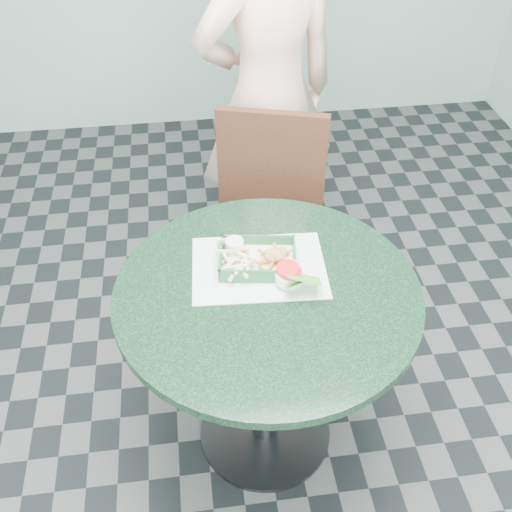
{
  "coord_description": "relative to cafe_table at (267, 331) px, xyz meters",
  "views": [
    {
      "loc": [
        -0.21,
        -1.27,
        2.03
      ],
      "look_at": [
        -0.02,
        0.1,
        0.82
      ],
      "focal_mm": 42.0,
      "sensor_mm": 36.0,
      "label": 1
    }
  ],
  "objects": [
    {
      "name": "cafe_table",
      "position": [
        0.0,
        0.0,
        0.0
      ],
      "size": [
        0.93,
        0.93,
        0.75
      ],
      "color": "#313136",
      "rests_on": "floor"
    },
    {
      "name": "fries_pile",
      "position": [
        -0.08,
        0.08,
        0.21
      ],
      "size": [
        0.11,
        0.12,
        0.04
      ],
      "primitive_type": null,
      "rotation": [
        0.0,
        0.0,
        -0.0
      ],
      "color": "beige",
      "rests_on": "food_basket"
    },
    {
      "name": "garnish_cup",
      "position": [
        0.09,
        0.02,
        0.21
      ],
      "size": [
        0.13,
        0.12,
        0.05
      ],
      "rotation": [
        0.0,
        0.0,
        0.31
      ],
      "color": "white",
      "rests_on": "food_basket"
    },
    {
      "name": "diner_person",
      "position": [
        0.16,
        1.03,
        0.45
      ],
      "size": [
        0.85,
        0.68,
        2.05
      ],
      "primitive_type": "imported",
      "rotation": [
        0.0,
        0.0,
        3.42
      ],
      "color": "beige",
      "rests_on": "floor"
    },
    {
      "name": "food_basket",
      "position": [
        -0.01,
        0.11,
        0.19
      ],
      "size": [
        0.24,
        0.17,
        0.05
      ],
      "rotation": [
        0.0,
        0.0,
        -0.15
      ],
      "color": "#1C5A30",
      "rests_on": "placemat"
    },
    {
      "name": "floor",
      "position": [
        0.0,
        0.0,
        -0.58
      ],
      "size": [
        4.0,
        5.0,
        0.02
      ],
      "primitive_type": "cube",
      "color": "#303335",
      "rests_on": "ground"
    },
    {
      "name": "placemat",
      "position": [
        -0.01,
        0.1,
        0.17
      ],
      "size": [
        0.43,
        0.34,
        0.0
      ],
      "primitive_type": "cube",
      "rotation": [
        0.0,
        0.0,
        -0.06
      ],
      "color": "silver",
      "rests_on": "cafe_table"
    },
    {
      "name": "sauce_ramekin",
      "position": [
        -0.09,
        0.15,
        0.22
      ],
      "size": [
        0.06,
        0.06,
        0.03
      ],
      "rotation": [
        0.0,
        0.0,
        0.2
      ],
      "color": "white",
      "rests_on": "food_basket"
    },
    {
      "name": "dining_chair",
      "position": [
        0.14,
        0.69,
        -0.05
      ],
      "size": [
        0.45,
        0.45,
        0.93
      ],
      "rotation": [
        0.0,
        0.0,
        -0.29
      ],
      "color": "#412417",
      "rests_on": "floor"
    },
    {
      "name": "crab_sandwich",
      "position": [
        0.04,
        0.09,
        0.22
      ],
      "size": [
        0.11,
        0.11,
        0.07
      ],
      "rotation": [
        0.0,
        0.0,
        -0.35
      ],
      "color": "#EFB455",
      "rests_on": "food_basket"
    }
  ]
}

